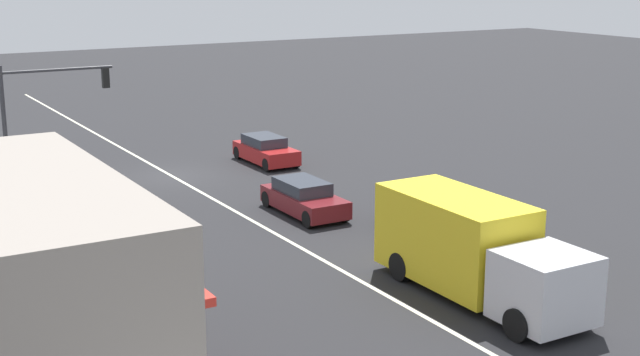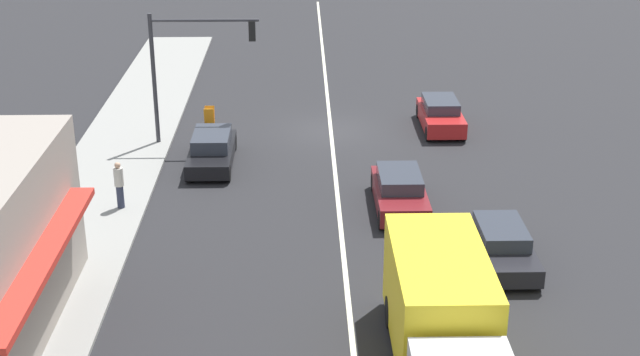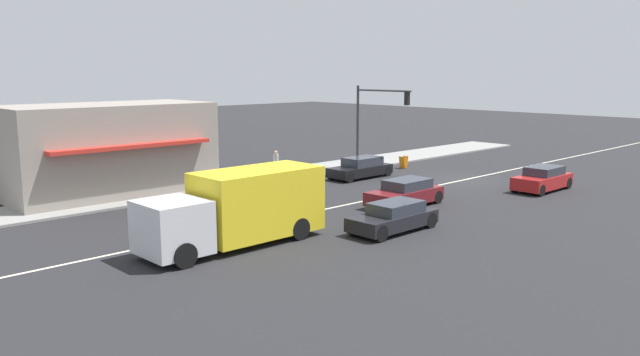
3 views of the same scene
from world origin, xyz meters
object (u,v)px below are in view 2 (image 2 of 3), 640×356
object	(u,v)px
pedestrian	(119,184)
sedan_maroon	(400,192)
suv_black	(212,150)
traffic_signal_main	(187,56)
hatchback_red	(441,115)
delivery_truck	(443,321)
sedan_dark	(502,245)
warning_aframe_sign	(209,116)

from	to	relation	value
pedestrian	sedan_maroon	distance (m)	10.09
suv_black	sedan_maroon	size ratio (longest dim) A/B	1.04
traffic_signal_main	hatchback_red	xyz separation A→B (m)	(-11.12, -1.84, -3.25)
delivery_truck	sedan_maroon	bearing A→B (deg)	-90.00
sedan_maroon	suv_black	bearing A→B (deg)	-32.34
hatchback_red	sedan_dark	size ratio (longest dim) A/B	0.98
warning_aframe_sign	sedan_maroon	size ratio (longest dim) A/B	0.20
sedan_maroon	sedan_dark	bearing A→B (deg)	123.12
delivery_truck	hatchback_red	distance (m)	19.30
suv_black	sedan_dark	size ratio (longest dim) A/B	1.06
delivery_truck	hatchback_red	xyz separation A→B (m)	(-2.80, -19.08, -0.82)
delivery_truck	suv_black	bearing A→B (deg)	-64.03
delivery_truck	warning_aframe_sign	bearing A→B (deg)	-68.57
pedestrian	sedan_dark	bearing A→B (deg)	161.54
warning_aframe_sign	sedan_dark	distance (m)	17.46
warning_aframe_sign	sedan_dark	bearing A→B (deg)	127.30
suv_black	sedan_dark	xyz separation A→B (m)	(-10.00, 8.85, -0.02)
delivery_truck	sedan_maroon	world-z (taller)	delivery_truck
warning_aframe_sign	pedestrian	bearing A→B (deg)	76.50
delivery_truck	suv_black	distance (m)	16.46
delivery_truck	sedan_dark	world-z (taller)	delivery_truck
suv_black	warning_aframe_sign	bearing A→B (deg)	-83.46
pedestrian	delivery_truck	world-z (taller)	delivery_truck
sedan_dark	traffic_signal_main	bearing A→B (deg)	-45.46
pedestrian	warning_aframe_sign	xyz separation A→B (m)	(-2.30, -9.59, -0.62)
pedestrian	sedan_maroon	world-z (taller)	pedestrian
traffic_signal_main	hatchback_red	world-z (taller)	traffic_signal_main
traffic_signal_main	delivery_truck	distance (m)	19.29
hatchback_red	sedan_dark	world-z (taller)	hatchback_red
warning_aframe_sign	hatchback_red	size ratio (longest dim) A/B	0.21
pedestrian	delivery_truck	bearing A→B (deg)	134.58
traffic_signal_main	warning_aframe_sign	distance (m)	4.36
pedestrian	suv_black	distance (m)	5.40
traffic_signal_main	sedan_maroon	bearing A→B (deg)	139.89
warning_aframe_sign	suv_black	xyz separation A→B (m)	(-0.58, 5.03, 0.20)
warning_aframe_sign	suv_black	bearing A→B (deg)	96.54
warning_aframe_sign	delivery_truck	size ratio (longest dim) A/B	0.11
pedestrian	warning_aframe_sign	world-z (taller)	pedestrian
delivery_truck	sedan_dark	size ratio (longest dim) A/B	1.80
suv_black	hatchback_red	distance (m)	10.88
pedestrian	delivery_truck	xyz separation A→B (m)	(-10.08, 10.23, 0.42)
pedestrian	hatchback_red	world-z (taller)	pedestrian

